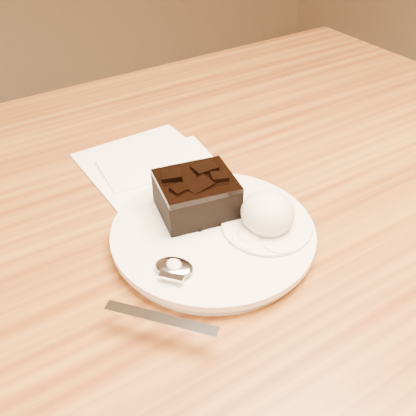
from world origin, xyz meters
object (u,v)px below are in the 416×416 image
brownie (196,197)px  spoon (174,268)px  dining_table (197,378)px  plate (213,235)px  ice_cream_scoop (268,213)px  napkin (147,163)px

brownie → spoon: bearing=-134.5°
spoon → dining_table: bearing=11.7°
plate → spoon: spoon is taller
dining_table → spoon: bearing=-128.5°
ice_cream_scoop → spoon: bearing=-177.8°
spoon → napkin: bearing=29.9°
spoon → napkin: (0.08, 0.21, -0.02)m
plate → napkin: size_ratio=1.40×
spoon → brownie: bearing=5.7°
dining_table → ice_cream_scoop: ice_cream_scoop is taller
dining_table → plate: size_ratio=5.45×
plate → ice_cream_scoop: bearing=-30.0°
brownie → ice_cream_scoop: (0.05, -0.07, 0.00)m
ice_cream_scoop → brownie: bearing=126.6°
ice_cream_scoop → napkin: 0.21m
napkin → plate: bearing=-93.6°
spoon → plate: bearing=-13.3°
brownie → ice_cream_scoop: 0.08m
dining_table → napkin: napkin is taller
plate → brownie: size_ratio=2.71×
ice_cream_scoop → plate: bearing=150.0°
dining_table → ice_cream_scoop: size_ratio=20.28×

